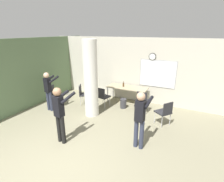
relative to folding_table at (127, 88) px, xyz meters
The scene contains 15 objects.
ground_plane 4.60m from the folding_table, 90.11° to the right, with size 24.00×24.00×0.00m, color gray.
wall_left_accent 4.13m from the folding_table, 149.71° to the right, with size 0.12×7.00×2.80m.
wall_back 0.88m from the folding_table, 88.61° to the left, with size 8.00×0.15×2.80m.
support_pillar 1.97m from the folding_table, 114.81° to the right, with size 0.52×0.52×2.80m.
folding_table is the anchor object (origin of this frame).
bottle_on_table 0.23m from the folding_table, behind, with size 0.07×0.07×0.23m.
waste_bin 0.76m from the folding_table, 82.62° to the right, with size 0.26×0.26×0.39m.
chair_by_left_wall 3.11m from the folding_table, 148.69° to the right, with size 0.54×0.54×0.87m.
chair_mid_room 2.25m from the folding_table, 34.27° to the right, with size 0.62×0.62×0.87m.
chair_table_left 1.16m from the folding_table, 129.12° to the right, with size 0.49×0.49×0.87m.
chair_table_right 1.09m from the folding_table, 33.31° to the right, with size 0.46×0.46×0.87m.
chair_near_pillar 1.91m from the folding_table, 148.86° to the right, with size 0.59×0.59×0.87m.
person_watching_back 3.25m from the folding_table, 140.05° to the right, with size 0.37×0.59×1.56m.
person_playing_front 3.58m from the folding_table, 99.46° to the right, with size 0.42×0.67×1.65m.
person_playing_side 3.15m from the folding_table, 62.15° to the right, with size 0.40×0.65×1.62m.
Camera 1 is at (2.64, -2.22, 3.06)m, focal length 28.00 mm.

